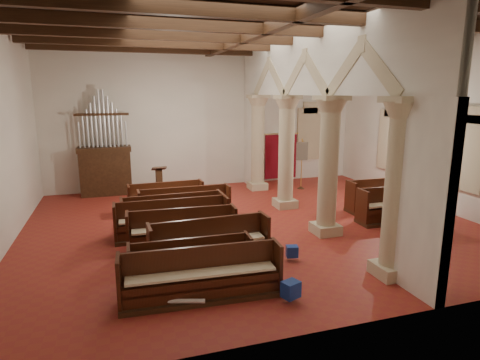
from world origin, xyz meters
name	(u,v)px	position (x,y,z in m)	size (l,w,h in m)	color
floor	(252,224)	(0.00, 0.00, 0.00)	(14.00, 14.00, 0.00)	maroon
ceiling	(254,27)	(0.00, 0.00, 6.00)	(14.00, 14.00, 0.00)	black
wall_back	(209,119)	(0.00, 6.00, 3.00)	(14.00, 0.02, 6.00)	beige
wall_front	(372,162)	(0.00, -6.00, 3.00)	(14.00, 0.02, 6.00)	beige
wall_right	(437,125)	(7.00, 0.00, 3.00)	(0.02, 12.00, 6.00)	beige
ceiling_beams	(254,34)	(0.00, 0.00, 5.82)	(13.80, 11.80, 0.30)	#3E2513
arcade	(307,111)	(1.80, 0.00, 3.56)	(0.90, 11.90, 6.00)	tan
window_right_a	(469,153)	(6.98, -1.50, 2.20)	(0.03, 1.00, 2.20)	#2D6554
window_right_b	(390,140)	(6.98, 2.50, 2.20)	(0.03, 1.00, 2.20)	#2D6554
window_back	(309,134)	(5.00, 5.98, 2.20)	(1.00, 0.03, 2.20)	#2D6554
pipe_organ	(105,162)	(-4.50, 5.50, 1.37)	(2.10, 0.85, 4.40)	#3E2513
lectern	(159,185)	(-2.47, 4.21, 0.55)	(0.57, 0.58, 1.34)	#342310
dossal_curtain	(281,156)	(3.50, 5.92, 1.17)	(1.80, 0.07, 2.17)	maroon
processional_banner	(301,171)	(3.67, 4.00, 0.78)	(0.50, 0.63, 2.23)	#3E2513
hymnal_box_a	(291,289)	(-0.89, -4.88, 0.27)	(0.34, 0.27, 0.34)	navy
hymnal_box_b	(292,251)	(0.00, -3.02, 0.24)	(0.29, 0.23, 0.29)	navy
hymnal_box_c	(227,227)	(-1.07, -0.82, 0.28)	(0.36, 0.29, 0.36)	navy
tube_heater_a	(183,301)	(-3.01, -4.49, 0.16)	(0.09, 0.09, 0.88)	white
tube_heater_b	(253,281)	(-1.41, -4.09, 0.16)	(0.09, 0.09, 0.90)	silver
nave_pew_0	(202,283)	(-2.57, -4.22, 0.35)	(3.32, 0.89, 1.07)	#3E2513
nave_pew_1	(191,269)	(-2.64, -3.48, 0.33)	(2.71, 0.74, 1.00)	#3E2513
nave_pew_2	(210,250)	(-2.03, -2.67, 0.38)	(2.96, 0.88, 1.15)	#3E2513
nave_pew_3	(183,236)	(-2.49, -1.41, 0.36)	(2.95, 0.89, 1.10)	#3E2513
nave_pew_4	(173,225)	(-2.61, -0.40, 0.36)	(3.29, 0.79, 1.11)	#3E2513
nave_pew_5	(173,219)	(-2.51, 0.16, 0.37)	(3.08, 0.80, 1.11)	#3E2513
nave_pew_6	(185,209)	(-1.97, 1.16, 0.35)	(3.04, 0.73, 1.07)	#3E2513
nave_pew_7	(166,202)	(-2.45, 2.25, 0.35)	(2.66, 0.81, 1.04)	#3E2513
aisle_pew_0	(416,217)	(4.73, -1.90, 0.36)	(1.86, 0.83, 1.08)	#3E2513
aisle_pew_1	(389,211)	(4.30, -1.16, 0.39)	(2.11, 0.82, 1.15)	#3E2513
aisle_pew_2	(378,200)	(4.78, 0.08, 0.38)	(2.32, 0.79, 1.14)	#3E2513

